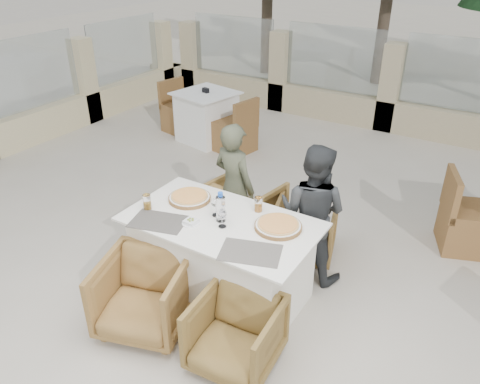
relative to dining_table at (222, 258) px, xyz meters
The scene contains 22 objects.
ground 0.39m from the dining_table, 81.57° to the left, with size 80.00×80.00×0.00m, color #BFB5A3.
sand_patch 14.07m from the dining_table, 89.96° to the left, with size 30.00×16.00×0.01m, color beige.
perimeter_wall_far 4.88m from the dining_table, 89.89° to the left, with size 10.00×0.34×1.60m, color #C3B389, non-canonical shape.
perimeter_wall_left 4.77m from the dining_table, 160.79° to the left, with size 0.34×7.00×1.60m, color beige, non-canonical shape.
dining_table is the anchor object (origin of this frame).
placemat_near_left 0.64m from the dining_table, 146.36° to the right, with size 0.45×0.30×0.00m, color #544E48.
placemat_near_right 0.64m from the dining_table, 30.27° to the right, with size 0.45×0.30×0.00m, color #625C54.
pizza_left 0.61m from the dining_table, 161.61° to the left, with size 0.38×0.38×0.05m, color orange.
pizza_right 0.63m from the dining_table, 18.13° to the left, with size 0.38×0.38×0.05m, color orange.
water_bottle 0.52m from the dining_table, 13.44° to the right, with size 0.08×0.08×0.26m, color silver.
wine_glass_centre 0.49m from the dining_table, 149.94° to the left, with size 0.08×0.08×0.18m, color white, non-canonical shape.
wine_glass_near 0.49m from the dining_table, 48.73° to the right, with size 0.08×0.08×0.18m, color silver, non-canonical shape.
beer_glass_left 0.80m from the dining_table, 164.77° to the right, with size 0.07×0.07×0.14m, color #C6881C.
beer_glass_right 0.57m from the dining_table, 58.08° to the left, with size 0.07×0.07×0.13m, color orange.
olive_dish 0.48m from the dining_table, 137.97° to the right, with size 0.11×0.11×0.04m, color white, non-canonical shape.
armchair_far_left 1.02m from the dining_table, 109.54° to the left, with size 0.66×0.68×0.62m, color olive.
armchair_far_right 1.01m from the dining_table, 69.25° to the left, with size 0.60×0.61×0.56m, color olive.
armchair_near_left 0.72m from the dining_table, 115.60° to the right, with size 0.67×0.69×0.63m, color olive.
armchair_near_right 0.79m from the dining_table, 48.97° to the right, with size 0.60×0.62×0.56m, color brown.
diner_left 0.85m from the dining_table, 114.62° to the left, with size 0.48×0.32×1.32m, color #4B4E39.
diner_right 0.90m from the dining_table, 52.77° to the left, with size 0.64×0.50×1.31m, color #323437.
bg_table_a 3.65m from the dining_table, 127.50° to the left, with size 1.64×0.82×0.77m, color white, non-canonical shape.
Camera 1 is at (1.85, -2.76, 2.82)m, focal length 35.00 mm.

